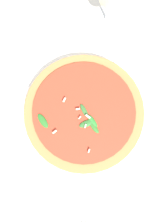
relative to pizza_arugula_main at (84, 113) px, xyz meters
name	(u,v)px	position (x,y,z in m)	size (l,w,h in m)	color
ground_plane	(85,97)	(0.02, -0.04, -0.02)	(6.00, 6.00, 0.00)	silver
pizza_arugula_main	(84,113)	(0.00, 0.00, 0.00)	(0.32, 0.32, 0.05)	white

